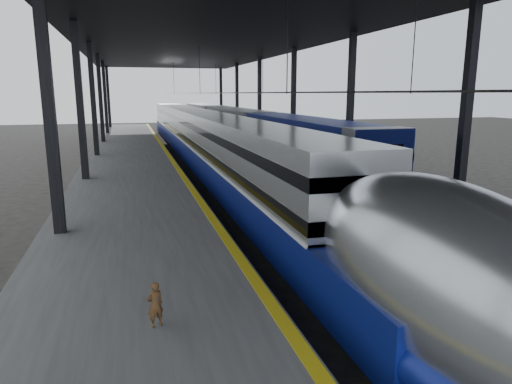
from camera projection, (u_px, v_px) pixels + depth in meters
name	position (u px, v px, depth m)	size (l,w,h in m)	color
ground	(275.00, 305.00, 11.99)	(160.00, 160.00, 0.00)	black
platform	(130.00, 171.00, 29.80)	(6.00, 80.00, 1.00)	#4C4C4F
yellow_strip	(173.00, 162.00, 30.43)	(0.30, 80.00, 0.01)	gold
rails	(248.00, 172.00, 31.99)	(6.52, 80.00, 0.16)	slate
canopy	(209.00, 36.00, 29.40)	(18.00, 75.00, 9.47)	black
tgv_train	(204.00, 141.00, 34.55)	(2.86, 65.20, 4.10)	#B6B9BE
second_train	(237.00, 129.00, 45.29)	(2.91, 56.05, 4.01)	navy
child	(155.00, 305.00, 8.82)	(0.33, 0.22, 0.92)	#4E311A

